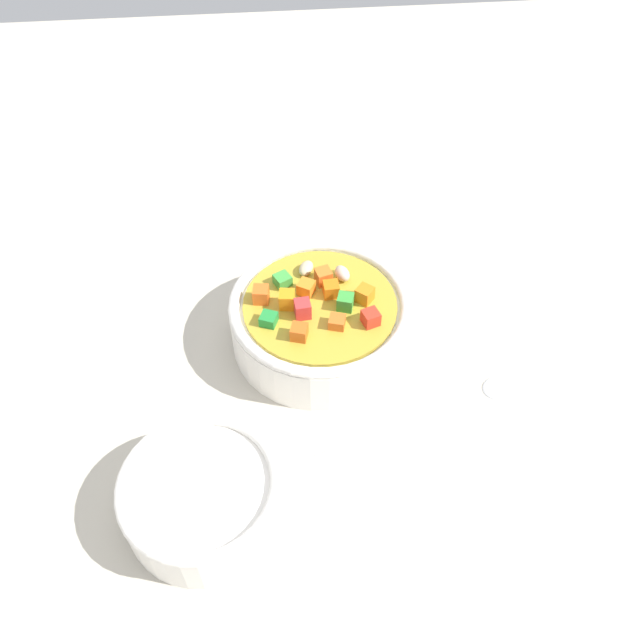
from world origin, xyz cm
name	(u,v)px	position (x,y,z in cm)	size (l,w,h in cm)	color
ground_plane	(320,346)	(0.00, 0.00, -1.00)	(140.00, 140.00, 2.00)	#BAB2A0
soup_bowl_main	(320,319)	(0.01, -0.01, 2.82)	(15.88, 15.88, 6.38)	white
spoon	(401,425)	(-5.62, 10.06, 0.41)	(22.96, 9.07, 0.86)	silver
side_bowl_small	(203,495)	(10.08, 15.74, 2.34)	(11.80, 11.80, 4.52)	white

